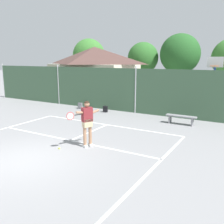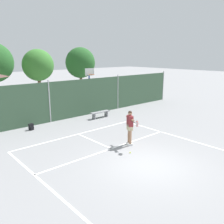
# 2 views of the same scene
# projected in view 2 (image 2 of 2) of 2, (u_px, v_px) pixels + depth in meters

# --- Properties ---
(ground_plane) EXTENTS (120.00, 120.00, 0.00)m
(ground_plane) POSITION_uv_depth(u_px,v_px,m) (149.00, 165.00, 10.30)
(ground_plane) COLOR gray
(court_markings) EXTENTS (8.30, 11.10, 0.01)m
(court_markings) POSITION_uv_depth(u_px,v_px,m) (138.00, 160.00, 10.77)
(court_markings) COLOR white
(court_markings) RESTS_ON ground
(chainlink_fence) EXTENTS (26.09, 0.09, 2.99)m
(chainlink_fence) POSITION_uv_depth(u_px,v_px,m) (49.00, 102.00, 16.51)
(chainlink_fence) COLOR #38563D
(chainlink_fence) RESTS_ON ground
(basketball_hoop) EXTENTS (0.90, 0.67, 3.55)m
(basketball_hoop) POSITION_uv_depth(u_px,v_px,m) (90.00, 83.00, 20.09)
(basketball_hoop) COLOR #284CB2
(basketball_hoop) RESTS_ON ground
(tennis_player) EXTENTS (0.59, 1.36, 1.85)m
(tennis_player) POSITION_uv_depth(u_px,v_px,m) (130.00, 125.00, 12.36)
(tennis_player) COLOR silver
(tennis_player) RESTS_ON ground
(tennis_ball) EXTENTS (0.07, 0.07, 0.07)m
(tennis_ball) POSITION_uv_depth(u_px,v_px,m) (130.00, 153.00, 11.53)
(tennis_ball) COLOR #CCE033
(tennis_ball) RESTS_ON ground
(backpack_black) EXTENTS (0.31, 0.28, 0.46)m
(backpack_black) POSITION_uv_depth(u_px,v_px,m) (31.00, 127.00, 15.05)
(backpack_black) COLOR black
(backpack_black) RESTS_ON ground
(courtside_bench) EXTENTS (1.60, 0.36, 0.48)m
(courtside_bench) POSITION_uv_depth(u_px,v_px,m) (100.00, 113.00, 17.89)
(courtside_bench) COLOR gray
(courtside_bench) RESTS_ON ground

